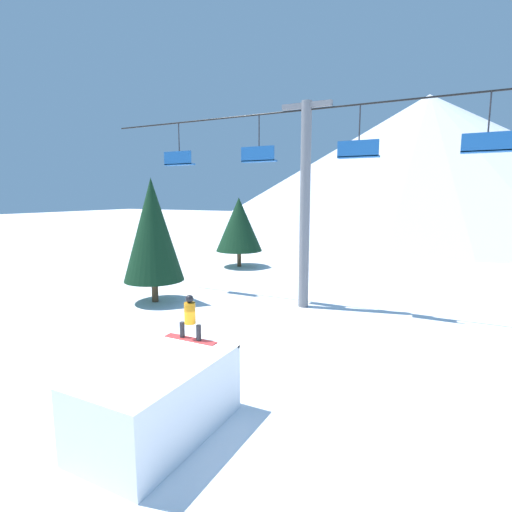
{
  "coord_description": "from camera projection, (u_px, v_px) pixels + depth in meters",
  "views": [
    {
      "loc": [
        5.9,
        -7.28,
        5.48
      ],
      "look_at": [
        0.04,
        4.14,
        3.51
      ],
      "focal_mm": 28.0,
      "sensor_mm": 36.0,
      "label": 1
    }
  ],
  "objects": [
    {
      "name": "ground_plane",
      "position": [
        179.0,
        418.0,
        9.9
      ],
      "size": [
        220.0,
        220.0,
        0.0
      ],
      "primitive_type": "plane",
      "color": "white"
    },
    {
      "name": "pine_tree_far",
      "position": [
        239.0,
        224.0,
        30.32
      ],
      "size": [
        3.53,
        3.53,
        5.29
      ],
      "color": "#4C3823",
      "rests_on": "ground_plane"
    },
    {
      "name": "pine_tree_near",
      "position": [
        153.0,
        230.0,
        20.14
      ],
      "size": [
        3.04,
        3.04,
        6.33
      ],
      "color": "#4C3823",
      "rests_on": "ground_plane"
    },
    {
      "name": "snow_ramp",
      "position": [
        159.0,
        399.0,
        9.11
      ],
      "size": [
        2.16,
        3.72,
        1.71
      ],
      "color": "white",
      "rests_on": "ground_plane"
    },
    {
      "name": "mountain_ridge",
      "position": [
        426.0,
        162.0,
        66.32
      ],
      "size": [
        74.42,
        74.42,
        21.63
      ],
      "color": "silver",
      "rests_on": "ground_plane"
    },
    {
      "name": "snowboarder",
      "position": [
        190.0,
        319.0,
        10.39
      ],
      "size": [
        1.52,
        0.29,
        1.21
      ],
      "color": "#B22D2D",
      "rests_on": "snow_ramp"
    },
    {
      "name": "chairlift",
      "position": [
        305.0,
        188.0,
        18.89
      ],
      "size": [
        23.13,
        0.49,
        9.76
      ],
      "color": "slate",
      "rests_on": "ground_plane"
    }
  ]
}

